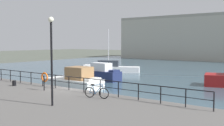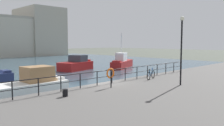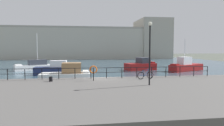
# 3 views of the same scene
# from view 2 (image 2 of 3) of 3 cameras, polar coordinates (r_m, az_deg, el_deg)

# --- Properties ---
(ground_plane) EXTENTS (240.00, 240.00, 0.00)m
(ground_plane) POSITION_cam_2_polar(r_m,az_deg,el_deg) (18.87, -2.77, -7.83)
(ground_plane) COLOR #4C5147
(quay_promenade) EXTENTS (56.00, 13.00, 1.01)m
(quay_promenade) POSITION_cam_2_polar(r_m,az_deg,el_deg) (14.72, 14.70, -9.69)
(quay_promenade) COLOR #565451
(quay_promenade) RESTS_ON ground_plane
(moored_white_yacht) EXTENTS (5.91, 4.14, 2.28)m
(moored_white_yacht) POSITION_cam_2_polar(r_m,az_deg,el_deg) (35.85, -8.78, -0.34)
(moored_white_yacht) COLOR maroon
(moored_white_yacht) RESTS_ON water_basin
(moored_harbor_tender) EXTENTS (5.99, 2.83, 2.23)m
(moored_harbor_tender) POSITION_cam_2_polar(r_m,az_deg,el_deg) (20.17, -19.13, -4.98)
(moored_harbor_tender) COLOR white
(moored_harbor_tender) RESTS_ON water_basin
(moored_small_launch) EXTENTS (7.49, 4.98, 5.68)m
(moored_small_launch) POSITION_cam_2_polar(r_m,az_deg,el_deg) (38.74, 2.46, 0.13)
(moored_small_launch) COLOR maroon
(moored_small_launch) RESTS_ON water_basin
(quay_railing) EXTENTS (21.96, 0.07, 1.08)m
(quay_railing) POSITION_cam_2_polar(r_m,az_deg,el_deg) (18.37, -0.01, -2.65)
(quay_railing) COLOR black
(quay_railing) RESTS_ON quay_promenade
(parked_bicycle) EXTENTS (1.74, 0.47, 0.98)m
(parked_bicycle) POSITION_cam_2_polar(r_m,az_deg,el_deg) (20.53, 9.53, -2.88)
(parked_bicycle) COLOR black
(parked_bicycle) RESTS_ON quay_promenade
(mooring_bollard) EXTENTS (0.32, 0.32, 0.44)m
(mooring_bollard) POSITION_cam_2_polar(r_m,az_deg,el_deg) (14.18, -11.42, -7.18)
(mooring_bollard) COLOR black
(mooring_bollard) RESTS_ON quay_promenade
(life_ring_stand) EXTENTS (0.75, 0.16, 1.40)m
(life_ring_stand) POSITION_cam_2_polar(r_m,az_deg,el_deg) (16.52, -0.37, -2.69)
(life_ring_stand) COLOR black
(life_ring_stand) RESTS_ON quay_promenade
(quay_lamp_post) EXTENTS (0.32, 0.32, 5.12)m
(quay_lamp_post) POSITION_cam_2_polar(r_m,az_deg,el_deg) (18.07, 16.69, 4.94)
(quay_lamp_post) COLOR black
(quay_lamp_post) RESTS_ON quay_promenade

